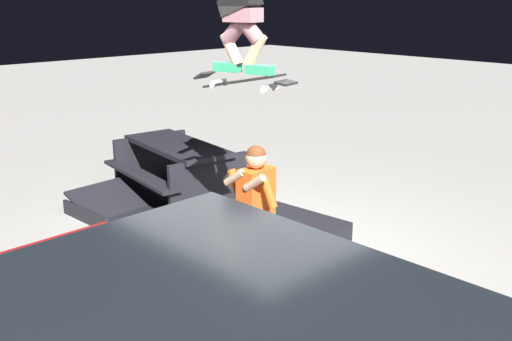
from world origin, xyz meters
The scene contains 7 objects.
ground_plane centered at (0.00, 0.00, 0.00)m, with size 40.00×40.00×0.00m, color gray.
ledge_box_main centered at (0.16, -0.12, 0.22)m, with size 1.53×0.84×0.45m, color black.
person_sitting_on_ledge centered at (-0.08, 0.34, 0.71)m, with size 0.60×0.77×1.28m.
skateboard centered at (0.09, 0.24, 1.85)m, with size 1.04×0.39×0.17m.
skater_airborne centered at (0.15, 0.25, 2.54)m, with size 0.63×0.88×1.12m.
kicker_ramp centered at (2.31, 0.28, 0.06)m, with size 1.09×1.08×0.37m.
picnic_table_back centered at (2.25, -0.56, 0.50)m, with size 1.85×1.53×0.75m.
Camera 1 is at (-3.72, 3.72, 2.56)m, focal length 40.47 mm.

